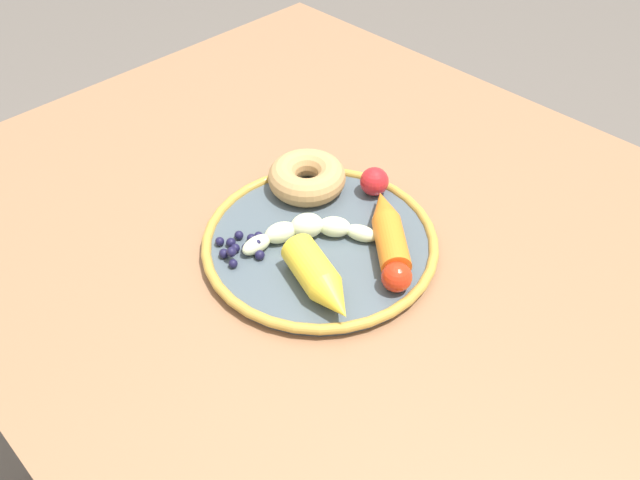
{
  "coord_description": "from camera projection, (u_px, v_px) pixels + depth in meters",
  "views": [
    {
      "loc": [
        0.32,
        -0.43,
        1.26
      ],
      "look_at": [
        -0.06,
        -0.05,
        0.75
      ],
      "focal_mm": 35.15,
      "sensor_mm": 36.0,
      "label": 1
    }
  ],
  "objects": [
    {
      "name": "carrot_yellow",
      "position": [
        320.0,
        280.0,
        0.67
      ],
      "size": [
        0.12,
        0.07,
        0.04
      ],
      "color": "yellow",
      "rests_on": "plate"
    },
    {
      "name": "donut",
      "position": [
        307.0,
        177.0,
        0.8
      ],
      "size": [
        0.14,
        0.14,
        0.04
      ],
      "primitive_type": "torus",
      "rotation": [
        0.0,
        0.0,
        0.98
      ],
      "color": "tan",
      "rests_on": "plate"
    },
    {
      "name": "dining_table",
      "position": [
        378.0,
        299.0,
        0.8
      ],
      "size": [
        1.19,
        0.85,
        0.74
      ],
      "color": "#8F6546",
      "rests_on": "ground_plane"
    },
    {
      "name": "tomato_mid",
      "position": [
        374.0,
        181.0,
        0.79
      ],
      "size": [
        0.04,
        0.04,
        0.04
      ],
      "primitive_type": "sphere",
      "color": "red",
      "rests_on": "plate"
    },
    {
      "name": "banana",
      "position": [
        308.0,
        231.0,
        0.74
      ],
      "size": [
        0.11,
        0.14,
        0.03
      ],
      "color": "beige",
      "rests_on": "plate"
    },
    {
      "name": "tomato_near",
      "position": [
        397.0,
        277.0,
        0.67
      ],
      "size": [
        0.03,
        0.03,
        0.03
      ],
      "primitive_type": "sphere",
      "color": "red",
      "rests_on": "plate"
    },
    {
      "name": "plate",
      "position": [
        320.0,
        242.0,
        0.74
      ],
      "size": [
        0.28,
        0.28,
        0.02
      ],
      "color": "#47545D",
      "rests_on": "dining_table"
    },
    {
      "name": "blueberry_pile",
      "position": [
        242.0,
        246.0,
        0.72
      ],
      "size": [
        0.06,
        0.06,
        0.02
      ],
      "color": "#191638",
      "rests_on": "plate"
    },
    {
      "name": "carrot_orange",
      "position": [
        388.0,
        228.0,
        0.73
      ],
      "size": [
        0.12,
        0.11,
        0.03
      ],
      "color": "orange",
      "rests_on": "plate"
    }
  ]
}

